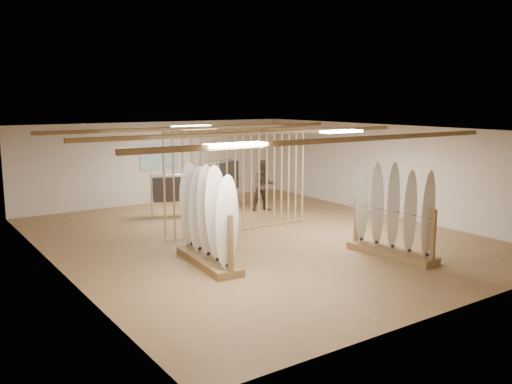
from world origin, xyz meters
TOP-DOWN VIEW (x-y plane):
  - floor at (0.00, 0.00)m, footprint 12.00×12.00m
  - ceiling at (0.00, 0.00)m, footprint 12.00×12.00m
  - wall_back at (0.00, 6.00)m, footprint 12.00×0.00m
  - wall_front at (0.00, -6.00)m, footprint 12.00×0.00m
  - wall_left at (-5.00, 0.00)m, footprint 0.00×12.00m
  - wall_right at (5.00, 0.00)m, footprint 0.00×12.00m
  - ceiling_slats at (0.00, 0.00)m, footprint 9.50×6.12m
  - light_panels at (0.00, 0.00)m, footprint 1.20×0.35m
  - bamboo_partition at (0.00, 0.80)m, footprint 4.45×0.05m
  - poster at (0.00, 5.98)m, footprint 1.40×0.03m
  - rack_left at (-2.20, -1.38)m, footprint 0.83×2.36m
  - rack_right at (1.60, -3.18)m, footprint 0.79×2.24m
  - clothing_rack_a at (-0.68, 3.55)m, footprint 1.19×0.68m
  - clothing_rack_b at (1.18, 3.79)m, footprint 1.48×0.82m
  - shopper_a at (-0.15, 2.22)m, footprint 0.75×0.62m
  - shopper_b at (2.13, 2.69)m, footprint 1.10×1.00m

SIDE VIEW (x-z plane):
  - floor at x=0.00m, z-range 0.00..0.00m
  - rack_right at x=1.60m, z-range -0.33..1.76m
  - rack_left at x=-2.20m, z-range -0.35..1.85m
  - clothing_rack_a at x=-0.68m, z-range 0.20..1.53m
  - shopper_a at x=-0.15m, z-range 0.00..1.76m
  - shopper_b at x=2.13m, z-range 0.00..1.87m
  - clothing_rack_b at x=1.18m, z-range 0.25..1.90m
  - bamboo_partition at x=0.00m, z-range 0.01..2.79m
  - wall_back at x=0.00m, z-range -4.60..7.40m
  - wall_front at x=0.00m, z-range -4.60..7.40m
  - wall_left at x=-5.00m, z-range -4.60..7.40m
  - wall_right at x=5.00m, z-range -4.60..7.40m
  - poster at x=0.00m, z-range 1.15..2.05m
  - ceiling_slats at x=0.00m, z-range 2.67..2.77m
  - light_panels at x=0.00m, z-range 2.71..2.77m
  - ceiling at x=0.00m, z-range 2.80..2.80m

